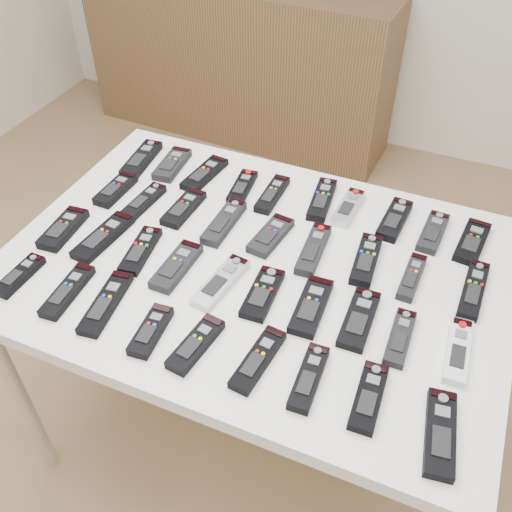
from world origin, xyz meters
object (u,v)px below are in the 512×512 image
at_px(remote_17, 412,277).
at_px(remote_19, 63,229).
at_px(remote_31, 106,303).
at_px(remote_37, 440,433).
at_px(remote_27, 400,338).
at_px(remote_33, 196,344).
at_px(remote_2, 205,174).
at_px(remote_24, 263,293).
at_px(remote_9, 472,242).
at_px(remote_7, 394,220).
at_px(remote_0, 141,159).
at_px(remote_12, 184,208).
at_px(remote_14, 271,235).
at_px(remote_10, 116,190).
at_px(sideboard, 238,63).
at_px(remote_1, 172,164).
at_px(remote_26, 359,319).
at_px(remote_30, 68,291).
at_px(remote_13, 224,222).
at_px(remote_15, 313,249).
at_px(remote_4, 272,194).
at_px(remote_25, 311,306).
at_px(remote_34, 258,359).
at_px(remote_35, 309,378).
at_px(remote_3, 242,187).
at_px(remote_23, 221,282).
at_px(remote_29, 20,275).
at_px(remote_36, 369,397).
at_px(remote_22, 176,266).
at_px(remote_5, 322,200).
at_px(remote_16, 366,260).
at_px(table, 256,278).
at_px(remote_18, 474,290).
at_px(remote_32, 151,331).
at_px(remote_21, 141,250).
at_px(remote_11, 144,201).
at_px(remote_20, 103,237).
at_px(remote_8, 433,232).

bearing_deg(remote_17, remote_19, -166.42).
height_order(remote_31, remote_37, remote_37).
height_order(remote_27, remote_33, remote_33).
distance_m(remote_2, remote_24, 0.52).
height_order(remote_9, remote_37, remote_37).
bearing_deg(remote_7, remote_0, -175.21).
bearing_deg(remote_12, remote_14, -1.14).
bearing_deg(remote_10, sideboard, 104.19).
height_order(remote_1, remote_24, remote_1).
distance_m(remote_26, remote_33, 0.37).
relative_size(remote_14, remote_30, 0.92).
bearing_deg(remote_13, remote_19, -152.72).
distance_m(remote_15, remote_33, 0.41).
bearing_deg(remote_4, remote_25, -56.47).
distance_m(remote_13, remote_37, 0.76).
height_order(remote_4, remote_34, remote_4).
bearing_deg(remote_12, remote_35, -36.22).
xyz_separation_m(remote_3, remote_17, (0.53, -0.18, 0.00)).
height_order(remote_13, remote_31, remote_13).
bearing_deg(remote_10, remote_23, -24.88).
bearing_deg(remote_29, remote_10, 88.27).
bearing_deg(remote_36, remote_3, 131.08).
xyz_separation_m(remote_17, remote_22, (-0.54, -0.19, 0.00)).
bearing_deg(remote_29, remote_5, 45.95).
distance_m(remote_16, remote_36, 0.40).
xyz_separation_m(table, remote_16, (0.26, 0.10, 0.07)).
distance_m(remote_18, remote_32, 0.76).
height_order(remote_9, remote_24, same).
height_order(remote_7, remote_21, remote_7).
height_order(sideboard, remote_13, sideboard).
distance_m(remote_22, remote_26, 0.46).
bearing_deg(remote_11, table, -9.53).
xyz_separation_m(remote_1, remote_21, (0.12, -0.37, -0.00)).
height_order(remote_1, remote_22, same).
bearing_deg(remote_10, remote_16, 0.98).
height_order(table, remote_37, remote_37).
bearing_deg(remote_27, remote_1, 152.38).
relative_size(remote_3, remote_29, 1.07).
height_order(remote_13, remote_29, remote_13).
bearing_deg(remote_3, remote_0, 172.71).
bearing_deg(remote_7, remote_27, -71.62).
xyz_separation_m(remote_10, remote_14, (0.49, -0.01, -0.00)).
bearing_deg(remote_20, remote_19, -167.46).
xyz_separation_m(remote_1, remote_3, (0.24, -0.02, -0.00)).
height_order(remote_0, remote_2, remote_0).
distance_m(remote_13, remote_14, 0.14).
bearing_deg(remote_16, remote_22, -158.16).
height_order(remote_8, remote_26, same).
bearing_deg(remote_0, remote_32, -62.46).
height_order(remote_4, remote_11, same).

